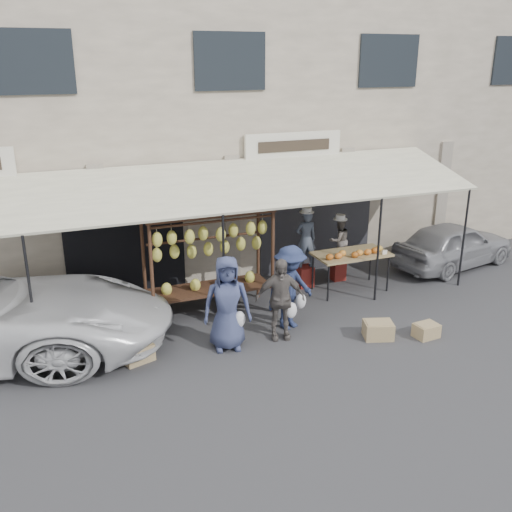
{
  "coord_description": "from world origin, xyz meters",
  "views": [
    {
      "loc": [
        -4.24,
        -8.66,
        5.08
      ],
      "look_at": [
        -0.23,
        1.4,
        1.3
      ],
      "focal_mm": 40.0,
      "sensor_mm": 36.0,
      "label": 1
    }
  ],
  "objects_px": {
    "crate_far": "(137,353)",
    "vendor_left": "(306,239)",
    "customer_left": "(227,303)",
    "customer_mid": "(280,299)",
    "produce_table": "(352,255)",
    "sedan": "(453,244)",
    "vendor_right": "(339,240)",
    "customer_right": "(290,288)",
    "banana_rack": "(209,243)",
    "crate_near_a": "(378,330)",
    "crate_near_b": "(426,331)"
  },
  "relations": [
    {
      "from": "crate_far",
      "to": "vendor_left",
      "type": "bearing_deg",
      "value": 25.36
    },
    {
      "from": "customer_left",
      "to": "customer_mid",
      "type": "height_order",
      "value": "customer_left"
    },
    {
      "from": "produce_table",
      "to": "customer_left",
      "type": "xyz_separation_m",
      "value": [
        -3.51,
        -1.51,
        0.01
      ]
    },
    {
      "from": "sedan",
      "to": "vendor_right",
      "type": "bearing_deg",
      "value": 73.54
    },
    {
      "from": "customer_right",
      "to": "crate_far",
      "type": "relative_size",
      "value": 3.26
    },
    {
      "from": "banana_rack",
      "to": "customer_left",
      "type": "xyz_separation_m",
      "value": [
        -0.15,
        -1.52,
        -0.68
      ]
    },
    {
      "from": "vendor_right",
      "to": "sedan",
      "type": "bearing_deg",
      "value": 170.74
    },
    {
      "from": "crate_near_a",
      "to": "sedan",
      "type": "relative_size",
      "value": 0.16
    },
    {
      "from": "crate_far",
      "to": "crate_near_a",
      "type": "bearing_deg",
      "value": -10.6
    },
    {
      "from": "banana_rack",
      "to": "produce_table",
      "type": "xyz_separation_m",
      "value": [
        3.36,
        -0.01,
        -0.69
      ]
    },
    {
      "from": "customer_right",
      "to": "sedan",
      "type": "xyz_separation_m",
      "value": [
        5.36,
        1.65,
        -0.26
      ]
    },
    {
      "from": "vendor_right",
      "to": "sedan",
      "type": "height_order",
      "value": "vendor_right"
    },
    {
      "from": "vendor_right",
      "to": "customer_left",
      "type": "relative_size",
      "value": 0.62
    },
    {
      "from": "crate_far",
      "to": "customer_mid",
      "type": "bearing_deg",
      "value": -2.5
    },
    {
      "from": "banana_rack",
      "to": "vendor_right",
      "type": "xyz_separation_m",
      "value": [
        3.43,
        0.73,
        -0.58
      ]
    },
    {
      "from": "vendor_left",
      "to": "customer_right",
      "type": "distance_m",
      "value": 2.24
    },
    {
      "from": "customer_mid",
      "to": "crate_near_b",
      "type": "height_order",
      "value": "customer_mid"
    },
    {
      "from": "customer_right",
      "to": "sedan",
      "type": "distance_m",
      "value": 5.61
    },
    {
      "from": "crate_near_b",
      "to": "crate_far",
      "type": "relative_size",
      "value": 0.85
    },
    {
      "from": "crate_near_a",
      "to": "banana_rack",
      "type": "bearing_deg",
      "value": 139.96
    },
    {
      "from": "vendor_left",
      "to": "customer_right",
      "type": "height_order",
      "value": "vendor_left"
    },
    {
      "from": "customer_mid",
      "to": "customer_right",
      "type": "bearing_deg",
      "value": 57.49
    },
    {
      "from": "banana_rack",
      "to": "produce_table",
      "type": "height_order",
      "value": "banana_rack"
    },
    {
      "from": "crate_near_a",
      "to": "crate_far",
      "type": "height_order",
      "value": "crate_near_a"
    },
    {
      "from": "customer_left",
      "to": "customer_mid",
      "type": "relative_size",
      "value": 1.11
    },
    {
      "from": "crate_near_b",
      "to": "sedan",
      "type": "height_order",
      "value": "sedan"
    },
    {
      "from": "vendor_right",
      "to": "crate_near_b",
      "type": "distance_m",
      "value": 3.39
    },
    {
      "from": "customer_right",
      "to": "vendor_left",
      "type": "bearing_deg",
      "value": 37.25
    },
    {
      "from": "sedan",
      "to": "customer_right",
      "type": "bearing_deg",
      "value": 95.53
    },
    {
      "from": "produce_table",
      "to": "crate_far",
      "type": "relative_size",
      "value": 3.25
    },
    {
      "from": "banana_rack",
      "to": "vendor_right",
      "type": "relative_size",
      "value": 2.35
    },
    {
      "from": "vendor_right",
      "to": "crate_near_b",
      "type": "relative_size",
      "value": 2.47
    },
    {
      "from": "banana_rack",
      "to": "crate_near_b",
      "type": "bearing_deg",
      "value": -35.81
    },
    {
      "from": "customer_mid",
      "to": "crate_near_b",
      "type": "relative_size",
      "value": 3.58
    },
    {
      "from": "crate_near_a",
      "to": "crate_far",
      "type": "xyz_separation_m",
      "value": [
        -4.44,
        0.83,
        -0.0
      ]
    },
    {
      "from": "customer_mid",
      "to": "crate_far",
      "type": "height_order",
      "value": "customer_mid"
    },
    {
      "from": "produce_table",
      "to": "vendor_right",
      "type": "bearing_deg",
      "value": 84.22
    },
    {
      "from": "customer_right",
      "to": "crate_near_a",
      "type": "relative_size",
      "value": 3.16
    },
    {
      "from": "customer_right",
      "to": "produce_table",
      "type": "bearing_deg",
      "value": 10.82
    },
    {
      "from": "produce_table",
      "to": "vendor_right",
      "type": "xyz_separation_m",
      "value": [
        0.08,
        0.74,
        0.11
      ]
    },
    {
      "from": "customer_mid",
      "to": "crate_near_a",
      "type": "relative_size",
      "value": 2.97
    },
    {
      "from": "crate_far",
      "to": "sedan",
      "type": "relative_size",
      "value": 0.15
    },
    {
      "from": "customer_left",
      "to": "customer_mid",
      "type": "bearing_deg",
      "value": 12.58
    },
    {
      "from": "vendor_left",
      "to": "crate_near_b",
      "type": "xyz_separation_m",
      "value": [
        1.02,
        -3.19,
        -1.02
      ]
    },
    {
      "from": "produce_table",
      "to": "customer_mid",
      "type": "xyz_separation_m",
      "value": [
        -2.46,
        -1.5,
        -0.08
      ]
    },
    {
      "from": "crate_near_a",
      "to": "crate_far",
      "type": "distance_m",
      "value": 4.52
    },
    {
      "from": "crate_near_a",
      "to": "sedan",
      "type": "height_order",
      "value": "sedan"
    },
    {
      "from": "customer_left",
      "to": "sedan",
      "type": "distance_m",
      "value": 7.05
    },
    {
      "from": "customer_right",
      "to": "crate_far",
      "type": "xyz_separation_m",
      "value": [
        -3.05,
        -0.2,
        -0.69
      ]
    },
    {
      "from": "vendor_left",
      "to": "customer_mid",
      "type": "bearing_deg",
      "value": 61.47
    }
  ]
}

